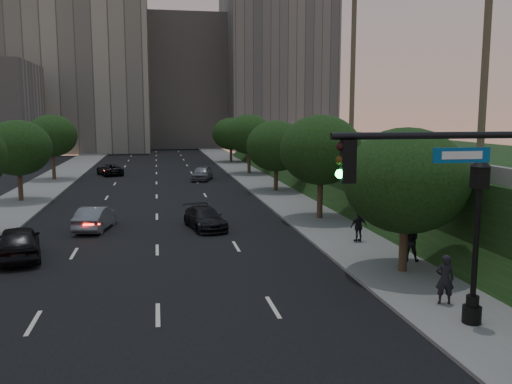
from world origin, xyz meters
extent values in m
cube|color=black|center=(0.00, 30.00, 0.01)|extent=(16.00, 140.00, 0.02)
cube|color=slate|center=(10.25, 30.00, 0.07)|extent=(4.50, 140.00, 0.15)
cube|color=slate|center=(-10.25, 30.00, 0.07)|extent=(4.50, 140.00, 0.15)
cube|color=black|center=(22.00, 28.00, 2.00)|extent=(18.00, 90.00, 4.00)
cube|color=slate|center=(13.50, 28.00, 4.35)|extent=(0.35, 90.00, 0.70)
cube|color=gray|center=(-14.00, 92.00, 16.00)|extent=(26.00, 20.00, 32.00)
cube|color=#9D9990|center=(6.00, 102.00, 13.00)|extent=(22.00, 18.00, 26.00)
cube|color=slate|center=(24.00, 96.00, 18.00)|extent=(20.00, 22.00, 36.00)
cylinder|color=#38281C|center=(10.30, 8.00, 1.43)|extent=(0.36, 0.36, 2.86)
ellipsoid|color=black|center=(10.30, 8.00, 4.03)|extent=(5.20, 5.20, 4.42)
cylinder|color=#38281C|center=(10.30, 20.00, 1.61)|extent=(0.36, 0.36, 3.21)
ellipsoid|color=black|center=(10.30, 20.00, 4.53)|extent=(5.20, 5.20, 4.42)
cylinder|color=#38281C|center=(10.30, 33.00, 1.43)|extent=(0.36, 0.36, 2.86)
ellipsoid|color=black|center=(10.30, 33.00, 4.03)|extent=(5.20, 5.20, 4.42)
cylinder|color=#38281C|center=(10.30, 47.00, 1.61)|extent=(0.36, 0.36, 3.21)
ellipsoid|color=black|center=(10.30, 47.00, 4.53)|extent=(5.20, 5.20, 4.42)
cylinder|color=#38281C|center=(10.30, 62.00, 1.43)|extent=(0.36, 0.36, 2.86)
ellipsoid|color=black|center=(10.30, 62.00, 4.03)|extent=(5.20, 5.20, 4.42)
cylinder|color=#38281C|center=(-10.30, 31.00, 1.50)|extent=(0.36, 0.36, 2.99)
ellipsoid|color=black|center=(-10.30, 31.00, 4.22)|extent=(5.00, 5.00, 4.25)
cylinder|color=#38281C|center=(-10.30, 45.00, 1.63)|extent=(0.36, 0.36, 3.26)
ellipsoid|color=black|center=(-10.30, 45.00, 4.59)|extent=(5.00, 5.00, 4.25)
cylinder|color=#4C4233|center=(17.50, 14.00, 10.00)|extent=(0.40, 0.40, 12.00)
cylinder|color=#4C4233|center=(16.00, 30.00, 11.25)|extent=(0.40, 0.40, 14.50)
cylinder|color=black|center=(6.51, -1.67, 6.30)|extent=(5.40, 0.16, 0.16)
cube|color=black|center=(4.21, -1.67, 5.75)|extent=(0.32, 0.22, 0.95)
sphere|color=black|center=(4.03, -1.67, 6.08)|extent=(0.20, 0.20, 0.20)
sphere|color=#3F2B0A|center=(4.03, -1.67, 5.78)|extent=(0.20, 0.20, 0.20)
sphere|color=#19F24C|center=(4.03, -1.67, 5.48)|extent=(0.20, 0.20, 0.20)
cube|color=#0B5191|center=(6.91, -1.67, 5.85)|extent=(1.40, 0.05, 0.35)
cylinder|color=black|center=(9.88, 2.15, 0.35)|extent=(0.60, 0.60, 0.70)
cylinder|color=black|center=(9.88, 2.15, 0.85)|extent=(0.40, 0.40, 0.40)
cylinder|color=black|center=(9.88, 2.15, 2.80)|extent=(0.18, 0.18, 3.60)
cube|color=black|center=(9.88, 2.15, 4.85)|extent=(0.42, 0.42, 0.70)
cone|color=black|center=(9.88, 2.15, 5.35)|extent=(0.64, 0.64, 0.35)
sphere|color=black|center=(9.88, 2.15, 5.55)|extent=(0.14, 0.14, 0.14)
imported|color=black|center=(-6.39, 13.48, 0.81)|extent=(2.88, 5.04, 1.61)
imported|color=slate|center=(-3.53, 19.57, 0.71)|extent=(2.27, 4.50, 1.41)
imported|color=black|center=(-5.09, 48.97, 0.64)|extent=(3.53, 5.05, 1.28)
imported|color=black|center=(2.82, 18.70, 0.64)|extent=(2.63, 4.69, 1.28)
imported|color=slate|center=(4.63, 42.46, 0.76)|extent=(2.88, 4.74, 1.51)
imported|color=black|center=(9.93, 3.96, 1.04)|extent=(0.74, 0.60, 1.77)
imported|color=black|center=(11.28, 9.43, 1.09)|extent=(1.12, 1.01, 1.88)
imported|color=black|center=(10.38, 13.38, 0.96)|extent=(1.00, 0.55, 1.62)
camera|label=1|loc=(0.11, -12.88, 6.78)|focal=38.00mm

